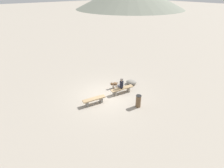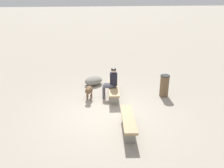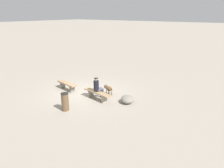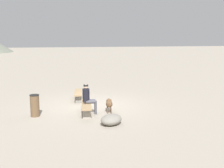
{
  "view_description": "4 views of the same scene",
  "coord_description": "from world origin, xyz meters",
  "px_view_note": "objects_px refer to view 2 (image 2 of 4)",
  "views": [
    {
      "loc": [
        -6.84,
        -9.42,
        7.37
      ],
      "look_at": [
        0.91,
        0.34,
        0.58
      ],
      "focal_mm": 28.33,
      "sensor_mm": 36.0,
      "label": 1
    },
    {
      "loc": [
        -6.97,
        1.34,
        3.83
      ],
      "look_at": [
        1.19,
        -0.42,
        0.61
      ],
      "focal_mm": 35.98,
      "sensor_mm": 36.0,
      "label": 2
    },
    {
      "loc": [
        8.95,
        -9.47,
        4.68
      ],
      "look_at": [
        0.99,
        1.26,
        0.4
      ],
      "focal_mm": 36.13,
      "sensor_mm": 36.0,
      "label": 3
    },
    {
      "loc": [
        11.55,
        -2.59,
        3.09
      ],
      "look_at": [
        -1.21,
        1.42,
        0.79
      ],
      "focal_mm": 40.96,
      "sensor_mm": 36.0,
      "label": 4
    }
  ],
  "objects_px": {
    "bench_right": "(113,90)",
    "boulder": "(93,81)",
    "seated_person": "(111,81)",
    "dog": "(89,90)",
    "bench_left": "(128,122)",
    "trash_bin": "(164,86)"
  },
  "relations": [
    {
      "from": "bench_right",
      "to": "bench_left",
      "type": "bearing_deg",
      "value": -172.19
    },
    {
      "from": "boulder",
      "to": "bench_left",
      "type": "bearing_deg",
      "value": -173.27
    },
    {
      "from": "trash_bin",
      "to": "bench_right",
      "type": "bearing_deg",
      "value": 81.07
    },
    {
      "from": "bench_left",
      "to": "boulder",
      "type": "bearing_deg",
      "value": 17.08
    },
    {
      "from": "dog",
      "to": "boulder",
      "type": "bearing_deg",
      "value": -179.76
    },
    {
      "from": "seated_person",
      "to": "trash_bin",
      "type": "bearing_deg",
      "value": -84.13
    },
    {
      "from": "seated_person",
      "to": "dog",
      "type": "height_order",
      "value": "seated_person"
    },
    {
      "from": "trash_bin",
      "to": "boulder",
      "type": "distance_m",
      "value": 3.31
    },
    {
      "from": "bench_left",
      "to": "seated_person",
      "type": "distance_m",
      "value": 2.55
    },
    {
      "from": "bench_right",
      "to": "dog",
      "type": "height_order",
      "value": "dog"
    },
    {
      "from": "dog",
      "to": "trash_bin",
      "type": "bearing_deg",
      "value": 98.14
    },
    {
      "from": "bench_right",
      "to": "seated_person",
      "type": "distance_m",
      "value": 0.4
    },
    {
      "from": "bench_left",
      "to": "dog",
      "type": "height_order",
      "value": "dog"
    },
    {
      "from": "bench_right",
      "to": "seated_person",
      "type": "bearing_deg",
      "value": 123.13
    },
    {
      "from": "bench_left",
      "to": "boulder",
      "type": "distance_m",
      "value": 4.2
    },
    {
      "from": "bench_right",
      "to": "trash_bin",
      "type": "height_order",
      "value": "trash_bin"
    },
    {
      "from": "bench_left",
      "to": "dog",
      "type": "xyz_separation_m",
      "value": [
        2.57,
        0.89,
        0.05
      ]
    },
    {
      "from": "bench_left",
      "to": "boulder",
      "type": "relative_size",
      "value": 1.93
    },
    {
      "from": "bench_right",
      "to": "dog",
      "type": "xyz_separation_m",
      "value": [
        0.0,
        1.01,
        0.05
      ]
    },
    {
      "from": "dog",
      "to": "boulder",
      "type": "distance_m",
      "value": 1.66
    },
    {
      "from": "bench_right",
      "to": "boulder",
      "type": "distance_m",
      "value": 1.72
    },
    {
      "from": "bench_left",
      "to": "trash_bin",
      "type": "height_order",
      "value": "trash_bin"
    }
  ]
}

